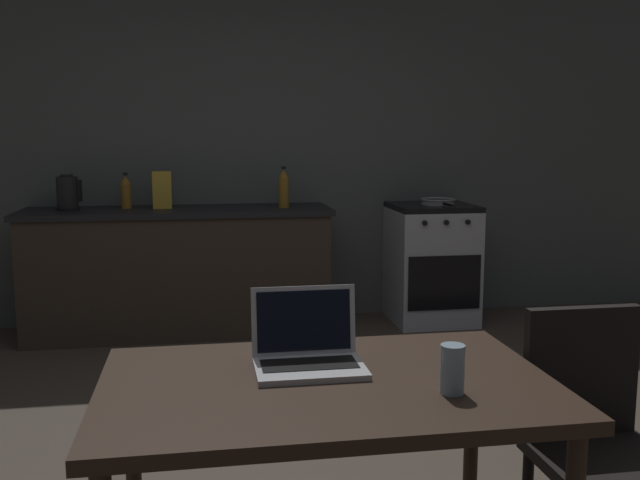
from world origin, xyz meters
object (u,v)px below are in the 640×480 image
stove_oven (431,263)px  bottle (284,188)px  laptop (308,352)px  frying_pan (439,201)px  electric_kettle (68,193)px  cereal_box (162,190)px  bottle_b (126,192)px  dining_table (327,404)px  drinking_glass (452,369)px  chair (595,433)px

stove_oven → bottle: 1.27m
stove_oven → laptop: size_ratio=2.81×
laptop → bottle: bearing=74.3°
frying_pan → stove_oven: bearing=145.3°
stove_oven → electric_kettle: 2.68m
electric_kettle → frying_pan: bearing=-0.6°
cereal_box → bottle_b: cereal_box is taller
dining_table → electric_kettle: 3.44m
dining_table → cereal_box: (-0.61, 3.21, 0.37)m
dining_table → laptop: (-0.04, 0.12, 0.12)m
drinking_glass → bottle: bearing=91.1°
chair → frying_pan: (0.56, 3.14, 0.42)m
stove_oven → frying_pan: 0.48m
electric_kettle → dining_table: bearing=-68.7°
dining_table → cereal_box: bearing=100.7°
bottle → drinking_glass: bearing=-88.9°
bottle_b → chair: bearing=-62.2°
stove_oven → drinking_glass: stove_oven is taller
dining_table → bottle: bearing=85.5°
stove_oven → electric_kettle: electric_kettle is taller
drinking_glass → bottle_b: 3.63m
bottle → cereal_box: size_ratio=1.12×
chair → laptop: size_ratio=2.74×
chair → electric_kettle: (-2.09, 3.17, 0.51)m
laptop → bottle: (0.28, 3.02, 0.26)m
chair → bottle: (-0.60, 3.12, 0.54)m
drinking_glass → cereal_box: (-0.92, 3.36, 0.23)m
bottle → cereal_box: 0.86m
chair → electric_kettle: electric_kettle is taller
laptop → cereal_box: cereal_box is taller
stove_oven → laptop: (-1.41, -3.07, 0.33)m
stove_oven → dining_table: 3.47m
stove_oven → bottle_b: bearing=177.9°
laptop → bottle_b: bearing=94.3°
dining_table → bottle_b: (-0.86, 3.27, 0.36)m
stove_oven → laptop: laptop is taller
bottle_b → bottle: bearing=-6.7°
frying_pan → cereal_box: 2.02m
laptop → bottle: size_ratio=1.09×
laptop → cereal_box: size_ratio=1.22×
frying_pan → cereal_box: cereal_box is taller
chair → dining_table: bearing=-168.6°
electric_kettle → drinking_glass: electric_kettle is taller
dining_table → drinking_glass: bearing=-27.0°
drinking_glass → cereal_box: bearing=105.3°
dining_table → chair: chair is taller
electric_kettle → drinking_glass: size_ratio=1.87×
electric_kettle → frying_pan: size_ratio=0.57×
dining_table → bottle_b: bottle_b is taller
stove_oven → bottle: (-1.13, -0.05, 0.59)m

